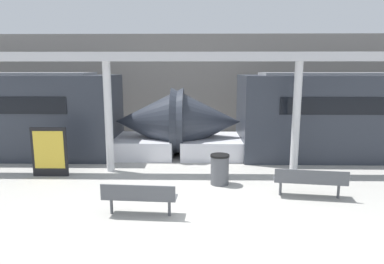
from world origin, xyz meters
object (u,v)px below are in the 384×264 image
support_column_near (296,118)px  support_column_far (109,118)px  bench_near (139,196)px  trash_bin (220,169)px  bench_far (310,180)px  poster_board (49,152)px

support_column_near → support_column_far: same height
bench_near → trash_bin: bearing=52.8°
bench_near → support_column_far: bearing=117.8°
bench_far → trash_bin: (-2.29, 1.05, -0.04)m
poster_board → support_column_near: 7.86m
bench_far → poster_board: size_ratio=1.21×
bench_far → support_column_near: bearing=92.7°
bench_near → support_column_far: support_column_far is taller
poster_board → support_column_far: 2.09m
bench_far → support_column_near: (0.21, 2.30, 1.30)m
bench_near → support_column_far: 4.06m
support_column_near → support_column_far: 6.03m
support_column_far → trash_bin: bearing=-19.6°
poster_board → bench_near: bearing=-41.5°
bench_far → trash_bin: bearing=163.4°
bench_far → trash_bin: 2.52m
support_column_near → support_column_far: size_ratio=1.00×
bench_near → bench_far: bearing=19.8°
bench_near → bench_far: 4.43m
bench_far → support_column_far: (-5.82, 2.30, 1.30)m
bench_far → poster_board: (-7.56, 1.70, 0.30)m
bench_far → support_column_far: bearing=166.3°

